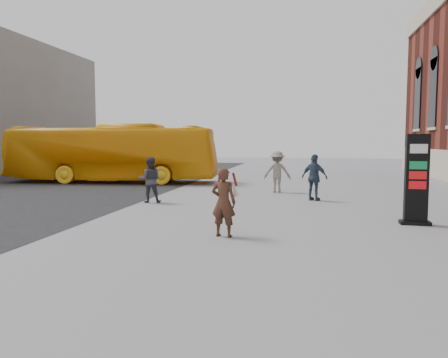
% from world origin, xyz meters
% --- Properties ---
extents(ground, '(100.00, 100.00, 0.00)m').
position_xyz_m(ground, '(0.00, 0.00, 0.00)').
color(ground, '#9E9EA3').
extents(info_pylon, '(0.82, 0.42, 2.54)m').
position_xyz_m(info_pylon, '(4.25, 1.78, 1.27)').
color(info_pylon, black).
rests_on(info_pylon, ground).
extents(woman, '(0.71, 0.66, 1.70)m').
position_xyz_m(woman, '(-0.77, -0.70, 0.87)').
color(woman, '#402418').
rests_on(woman, ground).
extents(bus, '(11.95, 3.78, 3.27)m').
position_xyz_m(bus, '(-9.53, 12.09, 1.64)').
color(bus, '#F4AE13').
rests_on(bus, road).
extents(pedestrian_a, '(0.98, 0.84, 1.74)m').
position_xyz_m(pedestrian_a, '(-4.61, 4.66, 0.87)').
color(pedestrian_a, '#363641').
rests_on(pedestrian_a, ground).
extents(pedestrian_b, '(1.25, 0.75, 1.88)m').
position_xyz_m(pedestrian_b, '(-0.05, 8.88, 0.94)').
color(pedestrian_b, gray).
rests_on(pedestrian_b, ground).
extents(pedestrian_c, '(1.16, 0.88, 1.83)m').
position_xyz_m(pedestrian_c, '(1.57, 6.30, 0.91)').
color(pedestrian_c, '#304357').
rests_on(pedestrian_c, ground).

